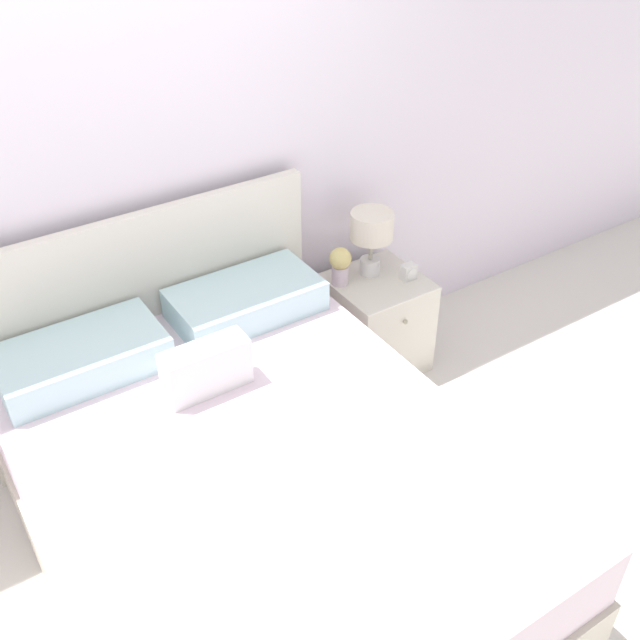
{
  "coord_description": "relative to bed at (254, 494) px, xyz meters",
  "views": [
    {
      "loc": [
        -0.85,
        -2.71,
        2.55
      ],
      "look_at": [
        0.56,
        -0.56,
        0.7
      ],
      "focal_mm": 42.0,
      "sensor_mm": 36.0,
      "label": 1
    }
  ],
  "objects": [
    {
      "name": "ground_plane",
      "position": [
        0.0,
        0.96,
        -0.33
      ],
      "size": [
        12.0,
        12.0,
        0.0
      ],
      "primitive_type": "plane",
      "color": "silver"
    },
    {
      "name": "wall_back",
      "position": [
        0.0,
        1.03,
        0.97
      ],
      "size": [
        8.0,
        0.06,
        2.6
      ],
      "color": "white",
      "rests_on": "ground_plane"
    },
    {
      "name": "flower_vase",
      "position": [
        0.95,
        0.8,
        0.3
      ],
      "size": [
        0.11,
        0.11,
        0.2
      ],
      "color": "silver",
      "rests_on": "nightstand"
    },
    {
      "name": "table_lamp",
      "position": [
        1.13,
        0.8,
        0.43
      ],
      "size": [
        0.21,
        0.21,
        0.34
      ],
      "color": "white",
      "rests_on": "nightstand"
    },
    {
      "name": "bed",
      "position": [
        0.0,
        0.0,
        0.0
      ],
      "size": [
        1.58,
        2.05,
        1.12
      ],
      "color": "beige",
      "rests_on": "ground_plane"
    },
    {
      "name": "nightstand",
      "position": [
        1.12,
        0.72,
        -0.07
      ],
      "size": [
        0.45,
        0.47,
        0.52
      ],
      "color": "silver",
      "rests_on": "ground_plane"
    },
    {
      "name": "alarm_clock",
      "position": [
        1.26,
        0.65,
        0.23
      ],
      "size": [
        0.07,
        0.06,
        0.08
      ],
      "color": "white",
      "rests_on": "nightstand"
    }
  ]
}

